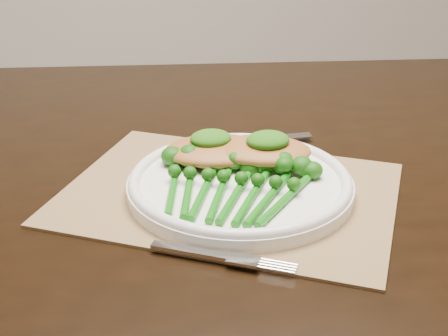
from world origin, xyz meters
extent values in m
cube|color=black|center=(-0.14, 0.00, 0.73)|extent=(1.71, 1.12, 0.04)
cube|color=olive|center=(-0.21, -0.12, 0.75)|extent=(0.49, 0.45, 0.00)
cylinder|color=white|center=(-0.20, -0.12, 0.76)|extent=(0.28, 0.28, 0.02)
torus|color=white|center=(-0.20, -0.12, 0.77)|extent=(0.27, 0.27, 0.01)
cube|color=silver|center=(-0.21, 0.03, 0.76)|extent=(0.08, 0.01, 0.01)
cube|color=silver|center=(-0.12, 0.03, 0.76)|extent=(0.12, 0.02, 0.00)
cube|color=silver|center=(-0.28, -0.24, 0.76)|extent=(0.08, 0.05, 0.00)
ellipsoid|color=#AE6C32|center=(-0.22, -0.06, 0.78)|extent=(0.15, 0.11, 0.03)
ellipsoid|color=#AE6C32|center=(-0.16, -0.08, 0.79)|extent=(0.15, 0.12, 0.03)
ellipsoid|color=#184B0A|center=(-0.22, -0.05, 0.80)|extent=(0.05, 0.05, 0.02)
ellipsoid|color=#184B0A|center=(-0.16, -0.08, 0.80)|extent=(0.06, 0.05, 0.02)
camera|label=1|loc=(-0.37, -0.78, 1.11)|focal=50.00mm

